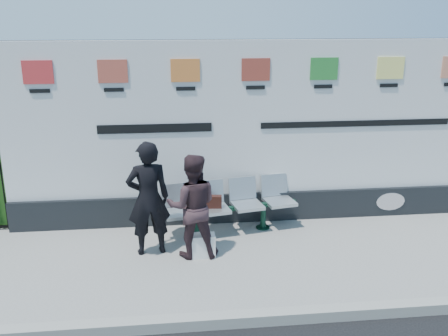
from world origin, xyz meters
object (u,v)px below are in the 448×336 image
(bench, at_px, (231,219))
(woman_right, at_px, (192,206))
(billboard, at_px, (253,146))
(woman_left, at_px, (148,198))

(bench, distance_m, woman_right, 1.11)
(billboard, height_order, woman_left, billboard)
(bench, relative_size, woman_left, 1.26)
(billboard, distance_m, woman_left, 2.07)
(billboard, distance_m, bench, 1.27)
(woman_left, height_order, woman_right, woman_left)
(bench, height_order, woman_right, woman_right)
(bench, height_order, woman_left, woman_left)
(woman_left, xyz_separation_m, woman_right, (0.62, -0.16, -0.08))
(bench, bearing_deg, billboard, 39.05)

